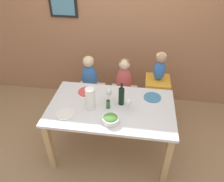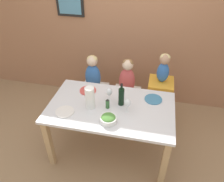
# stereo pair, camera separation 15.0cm
# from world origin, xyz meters

# --- Properties ---
(ground_plane) EXTENTS (14.00, 14.00, 0.00)m
(ground_plane) POSITION_xyz_m (0.00, 0.00, 0.00)
(ground_plane) COLOR #9E7A56
(wall_back) EXTENTS (10.00, 0.09, 2.70)m
(wall_back) POSITION_xyz_m (-0.00, 1.31, 1.35)
(wall_back) COLOR #9E6B4C
(wall_back) RESTS_ON ground_plane
(dining_table) EXTENTS (1.52, 0.89, 0.78)m
(dining_table) POSITION_xyz_m (0.00, 0.00, 0.67)
(dining_table) COLOR silver
(dining_table) RESTS_ON ground_plane
(chair_far_left) EXTENTS (0.42, 0.43, 0.46)m
(chair_far_left) POSITION_xyz_m (-0.45, 0.73, 0.39)
(chair_far_left) COLOR silver
(chair_far_left) RESTS_ON ground_plane
(chair_far_center) EXTENTS (0.42, 0.43, 0.46)m
(chair_far_center) POSITION_xyz_m (0.08, 0.73, 0.39)
(chair_far_center) COLOR silver
(chair_far_center) RESTS_ON ground_plane
(chair_right_highchair) EXTENTS (0.36, 0.37, 0.75)m
(chair_right_highchair) POSITION_xyz_m (0.58, 0.73, 0.59)
(chair_right_highchair) COLOR silver
(chair_right_highchair) RESTS_ON ground_plane
(person_child_left) EXTENTS (0.24, 0.19, 0.57)m
(person_child_left) POSITION_xyz_m (-0.45, 0.73, 0.75)
(person_child_left) COLOR #3366B2
(person_child_left) RESTS_ON chair_far_left
(person_child_center) EXTENTS (0.24, 0.19, 0.57)m
(person_child_center) POSITION_xyz_m (0.08, 0.73, 0.75)
(person_child_center) COLOR #C64C4C
(person_child_center) RESTS_ON chair_far_center
(person_baby_right) EXTENTS (0.17, 0.15, 0.43)m
(person_baby_right) POSITION_xyz_m (0.58, 0.73, 0.99)
(person_baby_right) COLOR #3366B2
(person_baby_right) RESTS_ON chair_right_highchair
(wine_bottle) EXTENTS (0.07, 0.07, 0.30)m
(wine_bottle) POSITION_xyz_m (0.11, 0.07, 0.90)
(wine_bottle) COLOR black
(wine_bottle) RESTS_ON dining_table
(paper_towel_roll) EXTENTS (0.11, 0.11, 0.28)m
(paper_towel_roll) POSITION_xyz_m (-0.24, -0.07, 0.91)
(paper_towel_roll) COLOR white
(paper_towel_roll) RESTS_ON dining_table
(wine_glass_near) EXTENTS (0.08, 0.08, 0.18)m
(wine_glass_near) POSITION_xyz_m (0.21, -0.05, 0.90)
(wine_glass_near) COLOR white
(wine_glass_near) RESTS_ON dining_table
(wine_glass_far) EXTENTS (0.08, 0.08, 0.18)m
(wine_glass_far) POSITION_xyz_m (-0.05, 0.11, 0.90)
(wine_glass_far) COLOR white
(wine_glass_far) RESTS_ON dining_table
(salad_bowl_large) EXTENTS (0.19, 0.19, 0.09)m
(salad_bowl_large) POSITION_xyz_m (0.03, -0.27, 0.82)
(salad_bowl_large) COLOR white
(salad_bowl_large) RESTS_ON dining_table
(dinner_plate_front_left) EXTENTS (0.22, 0.22, 0.01)m
(dinner_plate_front_left) POSITION_xyz_m (-0.50, -0.22, 0.78)
(dinner_plate_front_left) COLOR silver
(dinner_plate_front_left) RESTS_ON dining_table
(dinner_plate_back_left) EXTENTS (0.22, 0.22, 0.01)m
(dinner_plate_back_left) POSITION_xyz_m (-0.37, 0.25, 0.78)
(dinner_plate_back_left) COLOR #D14C47
(dinner_plate_back_left) RESTS_ON dining_table
(dinner_plate_back_right) EXTENTS (0.22, 0.22, 0.01)m
(dinner_plate_back_right) POSITION_xyz_m (0.49, 0.24, 0.78)
(dinner_plate_back_right) COLOR teal
(dinner_plate_back_right) RESTS_ON dining_table
(condiment_bottle_hot_sauce) EXTENTS (0.05, 0.05, 0.13)m
(condiment_bottle_hot_sauce) POSITION_xyz_m (-0.03, -0.03, 0.84)
(condiment_bottle_hot_sauce) COLOR #336633
(condiment_bottle_hot_sauce) RESTS_ON dining_table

